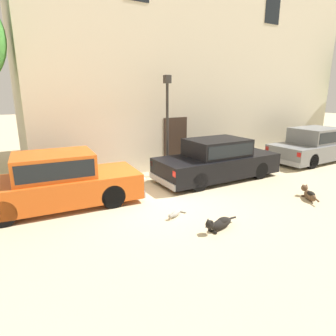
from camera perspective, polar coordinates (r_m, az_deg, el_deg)
ground_plane at (r=8.41m, az=-1.16°, el=-6.52°), size 80.00×80.00×0.00m
parked_sedan_nearest at (r=8.35m, az=-21.46°, el=-2.37°), size 4.68×2.08×1.51m
parked_sedan_second at (r=10.44m, az=9.84°, el=1.73°), size 4.74×1.83×1.48m
parked_sedan_third at (r=14.68m, az=27.45°, el=4.16°), size 4.75×1.86×1.53m
apartment_block at (r=15.35m, az=3.59°, el=21.80°), size 15.65×5.75×9.82m
stray_dog_spotted at (r=6.78m, az=10.32°, el=-10.88°), size 1.11×0.35×0.37m
stray_dog_tan at (r=9.42m, az=26.51°, el=-4.69°), size 0.58×0.93×0.38m
stray_cat at (r=7.33m, az=1.41°, el=-9.25°), size 0.62×0.38×0.16m
street_lamp at (r=10.48m, az=-0.15°, el=11.04°), size 0.22×0.22×3.67m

